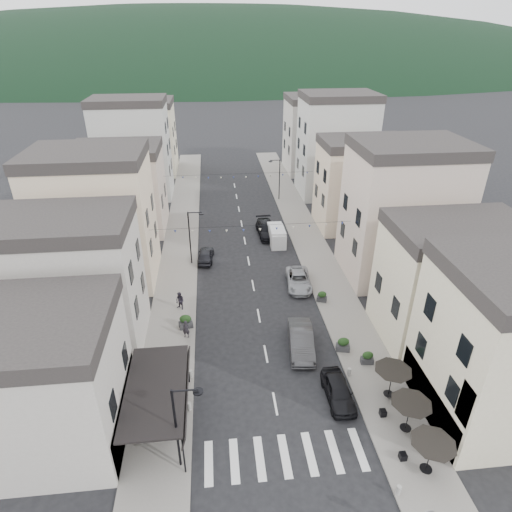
{
  "coord_description": "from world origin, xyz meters",
  "views": [
    {
      "loc": [
        -3.46,
        -14.39,
        22.47
      ],
      "look_at": [
        0.24,
        20.59,
        3.5
      ],
      "focal_mm": 30.0,
      "sensor_mm": 36.0,
      "label": 1
    }
  ],
  "objects": [
    {
      "name": "parked_car_a",
      "position": [
        4.31,
        6.0,
        0.72
      ],
      "size": [
        1.75,
        4.23,
        1.43
      ],
      "primitive_type": "imported",
      "rotation": [
        0.0,
        0.0,
        0.01
      ],
      "color": "black",
      "rests_on": "ground"
    },
    {
      "name": "ground",
      "position": [
        0.0,
        0.0,
        0.0
      ],
      "size": [
        700.0,
        700.0,
        0.0
      ],
      "primitive_type": "plane",
      "color": "black",
      "rests_on": "ground"
    },
    {
      "name": "buildings_row_right",
      "position": [
        14.5,
        36.59,
        6.32
      ],
      "size": [
        10.2,
        54.16,
        14.5
      ],
      "color": "beige",
      "rests_on": "ground"
    },
    {
      "name": "delivery_van",
      "position": [
        3.67,
        30.05,
        1.0
      ],
      "size": [
        1.69,
        4.25,
        2.03
      ],
      "rotation": [
        0.0,
        0.0,
        -0.0
      ],
      "color": "silver",
      "rests_on": "ground"
    },
    {
      "name": "pedestrian_a",
      "position": [
        -6.17,
        13.58,
        0.89
      ],
      "size": [
        0.6,
        0.44,
        1.54
      ],
      "primitive_type": "imported",
      "rotation": [
        0.0,
        0.0,
        -0.13
      ],
      "color": "black",
      "rests_on": "sidewalk_left"
    },
    {
      "name": "boutique_awning",
      "position": [
        -7.25,
        5.0,
        3.11
      ],
      "size": [
        3.77,
        7.5,
        3.28
      ],
      "color": "black",
      "rests_on": "ground"
    },
    {
      "name": "sidewalk_left",
      "position": [
        -7.5,
        32.0,
        0.06
      ],
      "size": [
        4.0,
        76.0,
        0.12
      ],
      "primitive_type": "cube",
      "color": "slate",
      "rests_on": "ground"
    },
    {
      "name": "parked_car_e",
      "position": [
        -4.6,
        26.59,
        0.67
      ],
      "size": [
        1.94,
        4.08,
        1.35
      ],
      "primitive_type": "imported",
      "rotation": [
        0.0,
        0.0,
        3.05
      ],
      "color": "black",
      "rests_on": "ground"
    },
    {
      "name": "cafe_terrace",
      "position": [
        7.7,
        2.8,
        2.36
      ],
      "size": [
        2.5,
        8.1,
        2.53
      ],
      "color": "black",
      "rests_on": "ground"
    },
    {
      "name": "parked_car_c",
      "position": [
        4.4,
        20.44,
        0.69
      ],
      "size": [
        2.68,
        5.12,
        1.37
      ],
      "primitive_type": "imported",
      "rotation": [
        0.0,
        0.0,
        -0.08
      ],
      "color": "#919399",
      "rests_on": "ground"
    },
    {
      "name": "streetlamp_left_near",
      "position": [
        -5.82,
        2.0,
        3.7
      ],
      "size": [
        1.7,
        0.56,
        6.0
      ],
      "color": "black",
      "rests_on": "ground"
    },
    {
      "name": "planter_rb",
      "position": [
        6.0,
        10.67,
        0.69
      ],
      "size": [
        1.13,
        0.76,
        1.17
      ],
      "rotation": [
        0.0,
        0.0,
        -0.19
      ],
      "color": "#333235",
      "rests_on": "sidewalk_right"
    },
    {
      "name": "hill_backdrop",
      "position": [
        0.0,
        300.0,
        0.0
      ],
      "size": [
        640.0,
        360.0,
        70.0
      ],
      "primitive_type": "ellipsoid",
      "color": "black",
      "rests_on": "ground"
    },
    {
      "name": "planter_rc",
      "position": [
        6.0,
        17.48,
        0.62
      ],
      "size": [
        1.04,
        0.8,
        1.03
      ],
      "rotation": [
        0.0,
        0.0,
        -0.36
      ],
      "color": "#2B2B2E",
      "rests_on": "sidewalk_right"
    },
    {
      "name": "pedestrian_b",
      "position": [
        -6.86,
        17.6,
        0.97
      ],
      "size": [
        1.05,
        1.01,
        1.7
      ],
      "primitive_type": "imported",
      "rotation": [
        0.0,
        0.0,
        -0.64
      ],
      "color": "#24202B",
      "rests_on": "sidewalk_left"
    },
    {
      "name": "bollards",
      "position": [
        0.0,
        5.5,
        0.42
      ],
      "size": [
        11.66,
        10.26,
        0.6
      ],
      "color": "gray",
      "rests_on": "ground"
    },
    {
      "name": "sidewalk_right",
      "position": [
        7.5,
        32.0,
        0.06
      ],
      "size": [
        4.0,
        76.0,
        0.12
      ],
      "primitive_type": "cube",
      "color": "slate",
      "rests_on": "ground"
    },
    {
      "name": "boutique_building",
      "position": [
        -15.5,
        5.0,
        4.0
      ],
      "size": [
        12.0,
        8.0,
        8.0
      ],
      "primitive_type": "cube",
      "color": "#AEA8A0",
      "rests_on": "ground"
    },
    {
      "name": "streetlamp_left_far",
      "position": [
        -5.82,
        26.0,
        3.7
      ],
      "size": [
        1.7,
        0.56,
        6.0
      ],
      "color": "black",
      "rests_on": "ground"
    },
    {
      "name": "bunting_near",
      "position": [
        0.0,
        22.0,
        5.65
      ],
      "size": [
        19.0,
        0.28,
        0.62
      ],
      "color": "black",
      "rests_on": "ground"
    },
    {
      "name": "streetlamp_right_far",
      "position": [
        5.82,
        44.0,
        3.7
      ],
      "size": [
        1.7,
        0.56,
        6.0
      ],
      "color": "black",
      "rests_on": "ground"
    },
    {
      "name": "parked_car_b",
      "position": [
        2.8,
        11.27,
        0.85
      ],
      "size": [
        2.34,
        5.33,
        1.7
      ],
      "primitive_type": "imported",
      "rotation": [
        0.0,
        0.0,
        -0.11
      ],
      "color": "#333336",
      "rests_on": "ground"
    },
    {
      "name": "planter_lb",
      "position": [
        -6.28,
        14.86,
        0.72
      ],
      "size": [
        1.22,
        0.88,
        1.23
      ],
      "rotation": [
        0.0,
        0.0,
        0.27
      ],
      "color": "#2D2E30",
      "rests_on": "sidewalk_left"
    },
    {
      "name": "planter_ra",
      "position": [
        7.41,
        9.07,
        0.63
      ],
      "size": [
        1.0,
        0.64,
        1.05
      ],
      "rotation": [
        0.0,
        0.0,
        -0.14
      ],
      "color": "#2D2D30",
      "rests_on": "sidewalk_right"
    },
    {
      "name": "buildings_row_left",
      "position": [
        -14.5,
        37.75,
        6.12
      ],
      "size": [
        10.2,
        54.16,
        14.0
      ],
      "color": "#AEA8A0",
      "rests_on": "ground"
    },
    {
      "name": "bunting_far",
      "position": [
        0.0,
        38.0,
        5.65
      ],
      "size": [
        19.0,
        0.28,
        0.62
      ],
      "color": "black",
      "rests_on": "ground"
    },
    {
      "name": "planter_la",
      "position": [
        -6.48,
        5.44,
        0.74
      ],
      "size": [
        1.19,
        0.72,
        1.27
      ],
      "rotation": [
        0.0,
        0.0,
        -0.09
      ],
      "color": "#2A2A2C",
      "rests_on": "sidewalk_left"
    },
    {
      "name": "parked_car_d",
      "position": [
        2.8,
        32.26,
        0.79
      ],
      "size": [
        2.5,
        5.53,
        1.57
      ],
      "primitive_type": "imported",
      "rotation": [
        0.0,
        0.0,
        0.06
      ],
      "color": "black",
      "rests_on": "ground"
    }
  ]
}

